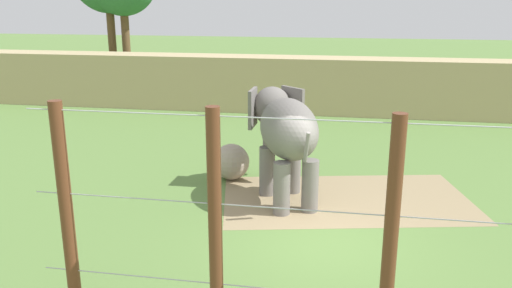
% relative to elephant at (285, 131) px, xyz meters
% --- Properties ---
extents(ground_plane, '(120.00, 120.00, 0.00)m').
position_rel_elephant_xyz_m(ground_plane, '(1.12, -2.33, -1.85)').
color(ground_plane, '#5B7F3D').
extents(dirt_patch, '(7.06, 4.91, 0.01)m').
position_rel_elephant_xyz_m(dirt_patch, '(1.64, 0.23, -1.84)').
color(dirt_patch, '#937F5B').
rests_on(dirt_patch, ground).
extents(embankment_wall, '(36.00, 1.80, 2.52)m').
position_rel_elephant_xyz_m(embankment_wall, '(1.12, 10.99, -0.59)').
color(embankment_wall, tan).
rests_on(embankment_wall, ground).
extents(elephant, '(2.41, 3.50, 2.79)m').
position_rel_elephant_xyz_m(elephant, '(0.00, 0.00, 0.00)').
color(elephant, slate).
rests_on(elephant, ground).
extents(enrichment_ball, '(1.05, 1.05, 1.05)m').
position_rel_elephant_xyz_m(enrichment_ball, '(-1.71, 1.24, -1.32)').
color(enrichment_ball, tan).
rests_on(enrichment_ball, ground).
extents(cable_fence, '(9.18, 0.22, 3.60)m').
position_rel_elephant_xyz_m(cable_fence, '(1.02, -5.53, -0.04)').
color(cable_fence, brown).
rests_on(cable_fence, ground).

